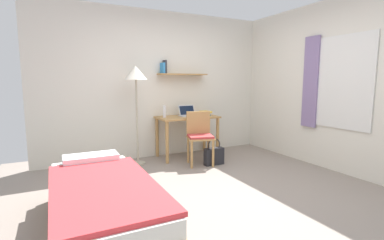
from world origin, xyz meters
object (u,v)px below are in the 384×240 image
(book_stack, at_px, (205,113))
(bed, at_px, (103,205))
(desk_chair, at_px, (200,135))
(water_bottle, at_px, (165,111))
(standing_lamp, at_px, (136,79))
(handbag, at_px, (214,156))
(desk, at_px, (187,124))
(laptop, at_px, (188,113))

(book_stack, bearing_deg, bed, -137.74)
(desk_chair, distance_m, water_bottle, 0.76)
(water_bottle, bearing_deg, standing_lamp, -171.56)
(bed, relative_size, desk_chair, 2.20)
(standing_lamp, xyz_separation_m, handbag, (1.11, -0.61, -1.25))
(desk, relative_size, laptop, 3.43)
(handbag, bearing_deg, book_stack, 73.22)
(standing_lamp, height_order, book_stack, standing_lamp)
(handbag, bearing_deg, standing_lamp, 151.27)
(standing_lamp, distance_m, laptop, 1.16)
(standing_lamp, bearing_deg, water_bottle, 8.44)
(desk, height_order, standing_lamp, standing_lamp)
(bed, xyz_separation_m, desk, (1.81, 1.98, 0.37))
(laptop, bearing_deg, handbag, -79.57)
(standing_lamp, bearing_deg, book_stack, 2.36)
(bed, relative_size, standing_lamp, 1.19)
(desk, relative_size, desk_chair, 1.24)
(water_bottle, height_order, handbag, water_bottle)
(book_stack, bearing_deg, water_bottle, 178.42)
(desk_chair, height_order, handbag, desk_chair)
(laptop, relative_size, water_bottle, 1.47)
(bed, xyz_separation_m, laptop, (1.84, 2.04, 0.55))
(bed, bearing_deg, desk, 47.61)
(desk_chair, distance_m, laptop, 0.65)
(book_stack, bearing_deg, handbag, -106.78)
(desk, relative_size, book_stack, 4.26)
(desk_chair, xyz_separation_m, laptop, (0.06, 0.58, 0.30))
(standing_lamp, relative_size, laptop, 5.12)
(laptop, height_order, handbag, laptop)
(laptop, relative_size, book_stack, 1.24)
(bed, relative_size, handbag, 4.31)
(desk_chair, distance_m, book_stack, 0.71)
(desk, distance_m, laptop, 0.19)
(bed, distance_m, book_stack, 2.99)
(standing_lamp, relative_size, handbag, 3.63)
(book_stack, height_order, handbag, book_stack)
(desk, xyz_separation_m, desk_chair, (-0.02, -0.52, -0.11))
(desk, distance_m, water_bottle, 0.49)
(standing_lamp, height_order, laptop, standing_lamp)
(bed, relative_size, book_stack, 7.57)
(book_stack, relative_size, handbag, 0.57)
(laptop, relative_size, handbag, 0.71)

